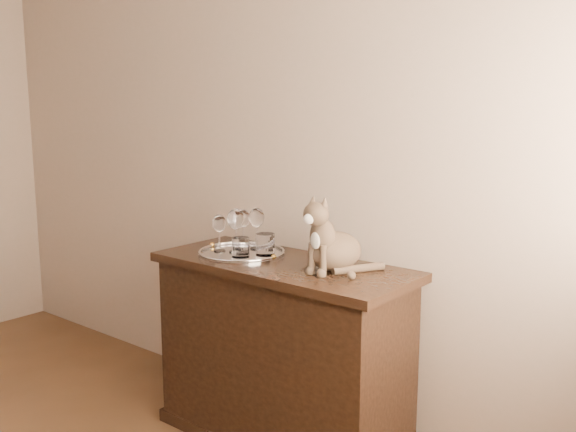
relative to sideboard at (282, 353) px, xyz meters
The scene contains 11 objects.
wall_back 1.15m from the sideboard, 152.68° to the left, with size 4.00×0.10×2.70m, color tan.
wall_right 2.56m from the sideboard, 54.18° to the right, with size 0.10×4.50×2.70m, color tan.
sideboard is the anchor object (origin of this frame).
tray 0.49m from the sideboard, behind, with size 0.40×0.40×0.01m, color silver.
wine_glass_a 0.61m from the sideboard, 166.08° to the left, with size 0.07×0.07×0.19m, color white, non-canonical shape.
wine_glass_b 0.59m from the sideboard, 157.38° to the left, with size 0.07×0.07×0.20m, color white, non-canonical shape.
wine_glass_c 0.62m from the sideboard, behind, with size 0.07×0.07×0.18m, color white, non-canonical shape.
wine_glass_d 0.60m from the sideboard, behind, with size 0.08×0.08×0.21m, color white, non-canonical shape.
tumbler_a 0.52m from the sideboard, 158.80° to the right, with size 0.08×0.08×0.09m, color white.
tumbler_c 0.50m from the sideboard, 166.93° to the left, with size 0.09×0.09×0.10m, color silver.
cat 0.64m from the sideboard, ahead, with size 0.32×0.30×0.33m, color brown, non-canonical shape.
Camera 1 is at (2.36, -0.18, 1.54)m, focal length 40.00 mm.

